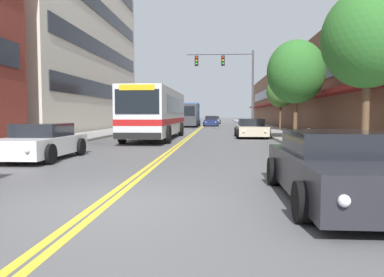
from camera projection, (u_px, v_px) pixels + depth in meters
name	position (u px, v px, depth m)	size (l,w,h in m)	color
ground_plane	(201.00, 128.00, 43.65)	(240.00, 240.00, 0.00)	#565659
sidewalk_left	(140.00, 127.00, 44.16)	(3.45, 106.00, 0.16)	gray
sidewalk_right	(263.00, 127.00, 43.13)	(3.45, 106.00, 0.16)	gray
centre_line	(201.00, 128.00, 43.65)	(0.34, 106.00, 0.01)	yellow
storefront_row_right	(317.00, 95.00, 42.47)	(9.10, 68.00, 7.49)	brown
city_bus	(157.00, 112.00, 24.47)	(2.83, 11.86, 3.12)	silver
car_white_parked_left_mid	(41.00, 142.00, 13.36)	(2.10, 4.44, 1.28)	white
car_red_parked_left_far	(154.00, 124.00, 36.73)	(2.02, 4.27, 1.37)	maroon
car_charcoal_parked_right_foreground	(336.00, 168.00, 6.97)	(2.11, 4.91, 1.29)	#232328
car_champagne_parked_right_mid	(251.00, 129.00, 25.83)	(2.19, 4.79, 1.29)	beige
car_slate_blue_moving_lead	(214.00, 120.00, 62.57)	(2.08, 4.65, 1.26)	#475675
car_navy_moving_second	(211.00, 121.00, 50.47)	(2.05, 4.54, 1.37)	#19234C
box_truck	(189.00, 114.00, 47.38)	(2.54, 7.20, 2.99)	#38383D
traffic_signal_mast	(231.00, 74.00, 34.59)	(6.22, 0.38, 7.49)	#47474C
street_tree_right_near	(368.00, 39.00, 11.48)	(2.78, 2.78, 5.31)	brown
street_tree_right_mid	(296.00, 72.00, 21.92)	(3.38, 3.38, 5.78)	brown
street_tree_right_far	(281.00, 92.00, 34.29)	(2.57, 2.57, 4.91)	brown
fire_hydrant	(309.00, 138.00, 16.08)	(0.30, 0.22, 0.85)	#B7B7BC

